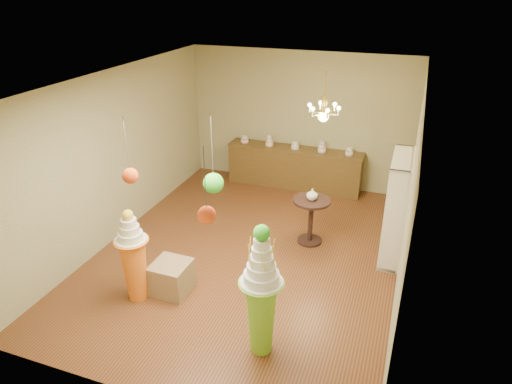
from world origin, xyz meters
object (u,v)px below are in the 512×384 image
(pedestal_orange, at_px, (134,262))
(round_table, at_px, (311,215))
(pedestal_green, at_px, (261,301))
(sideboard, at_px, (294,167))

(pedestal_orange, height_order, round_table, pedestal_orange)
(pedestal_orange, bearing_deg, round_table, 49.77)
(pedestal_green, bearing_deg, pedestal_orange, 169.82)
(pedestal_green, distance_m, sideboard, 5.15)
(pedestal_green, xyz_separation_m, pedestal_orange, (-2.09, 0.37, -0.14))
(pedestal_green, bearing_deg, round_table, 90.60)
(pedestal_green, height_order, pedestal_orange, pedestal_green)
(pedestal_orange, distance_m, round_table, 3.18)
(pedestal_green, bearing_deg, sideboard, 100.61)
(round_table, bearing_deg, pedestal_green, -89.40)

